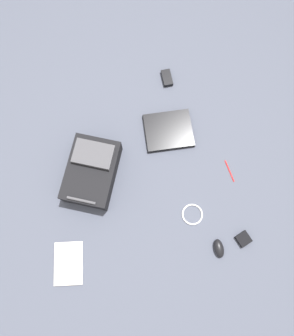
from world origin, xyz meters
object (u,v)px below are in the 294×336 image
Objects in this scene: laptop at (169,131)px; earbud_pouch at (243,239)px; computer_mouse at (219,248)px; pen_black at (230,171)px; power_brick at (167,78)px; book_red at (69,263)px; cable_coil at (192,214)px; backpack at (92,171)px.

laptop reaches higher than earbud_pouch.
computer_mouse reaches higher than pen_black.
earbud_pouch is (-0.30, 1.11, -0.00)m from power_brick.
book_red is 2.24× the size of power_brick.
cable_coil is at bearing 91.37° from power_brick.
laptop is 2.68× the size of power_brick.
book_red is (0.70, 0.74, -0.01)m from laptop.
backpack is 0.56m from laptop.
computer_mouse reaches higher than cable_coil.
book_red is 0.79m from cable_coil.
power_brick is (-0.55, -0.59, -0.06)m from backpack.
power_brick is (0.02, -0.93, 0.01)m from cable_coil.
book_red is at bearing 0.18° from earbud_pouch.
backpack is at bearing 46.98° from power_brick.
computer_mouse is 0.16m from earbud_pouch.
computer_mouse is 0.25m from cable_coil.
pen_black is (-0.28, -0.24, -0.00)m from cable_coil.
book_red is 1.34m from power_brick.
earbud_pouch is at bearing 148.68° from backpack.
laptop is 2.12× the size of pen_black.
backpack reaches higher than laptop.
computer_mouse reaches higher than power_brick.
cable_coil is at bearing -166.29° from book_red.
backpack reaches higher than power_brick.
cable_coil is at bearing 96.88° from laptop.
cable_coil is (-0.07, 0.55, -0.01)m from laptop.
laptop is at bearing -83.12° from cable_coil.
pen_black is (-0.34, 0.31, -0.01)m from laptop.
pen_black is (-0.85, 0.09, -0.07)m from backpack.
backpack reaches higher than pen_black.
power_brick is at bearing -88.63° from cable_coil.
cable_coil is at bearing 40.71° from pen_black.
backpack is 6.37× the size of earbud_pouch.
backpack is 0.89m from computer_mouse.
book_red is 1.77× the size of pen_black.
power_brick reaches higher than cable_coil.
power_brick is 1.15m from earbud_pouch.
laptop is 0.81m from earbud_pouch.
laptop is at bearing -156.82° from backpack.
earbud_pouch is at bearing 115.07° from laptop.
backpack is at bearing -31.32° from earbud_pouch.
earbud_pouch is at bearing 105.11° from power_brick.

